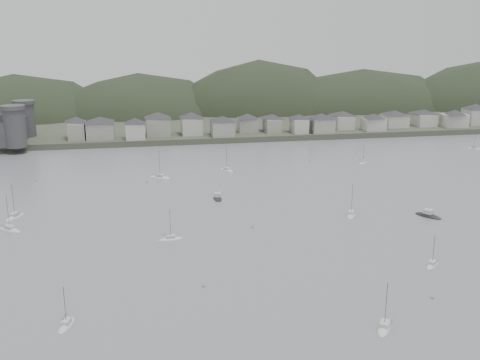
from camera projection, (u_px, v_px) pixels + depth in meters
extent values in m
plane|color=slate|center=(301.00, 289.00, 127.78)|extent=(900.00, 900.00, 0.00)
cube|color=#383D2D|center=(184.00, 109.00, 407.30)|extent=(900.00, 250.00, 3.00)
ellipsoid|color=black|center=(20.00, 136.00, 368.52)|extent=(138.98, 92.48, 81.13)
ellipsoid|color=black|center=(140.00, 131.00, 383.47)|extent=(132.08, 90.41, 79.74)
ellipsoid|color=black|center=(258.00, 131.00, 399.14)|extent=(133.88, 88.37, 101.41)
ellipsoid|color=black|center=(360.00, 126.00, 407.29)|extent=(165.81, 81.78, 82.55)
cylinder|color=#37373A|center=(15.00, 128.00, 265.64)|extent=(10.00, 10.00, 18.00)
cylinder|color=#37373A|center=(25.00, 120.00, 292.34)|extent=(10.00, 10.00, 17.00)
cube|color=#37373A|center=(21.00, 130.00, 279.70)|extent=(3.50, 30.00, 12.00)
cube|color=gray|center=(77.00, 131.00, 286.86)|extent=(8.34, 12.91, 8.59)
pyramid|color=#2C2C31|center=(76.00, 119.00, 285.35)|extent=(15.78, 15.78, 3.01)
cube|color=gray|center=(100.00, 130.00, 288.38)|extent=(13.68, 13.35, 8.36)
pyramid|color=#2C2C31|center=(100.00, 119.00, 286.92)|extent=(20.07, 20.07, 2.93)
cube|color=#B4B0A9|center=(135.00, 131.00, 286.57)|extent=(9.78, 10.20, 8.08)
pyramid|color=#2C2C31|center=(135.00, 121.00, 285.16)|extent=(14.83, 14.83, 2.83)
cube|color=gray|center=(158.00, 126.00, 297.74)|extent=(12.59, 13.33, 9.09)
pyramid|color=#2C2C31|center=(158.00, 115.00, 296.15)|extent=(19.24, 19.24, 3.18)
cube|color=#B4B0A9|center=(192.00, 126.00, 299.50)|extent=(10.74, 12.17, 8.87)
pyramid|color=#2C2C31|center=(191.00, 115.00, 297.95)|extent=(17.01, 17.01, 3.10)
cube|color=gray|center=(222.00, 128.00, 296.23)|extent=(11.63, 12.09, 7.69)
pyramid|color=#2C2C31|center=(222.00, 119.00, 294.89)|extent=(17.61, 17.61, 2.69)
cube|color=gray|center=(247.00, 125.00, 307.24)|extent=(10.37, 9.35, 7.44)
pyramid|color=#2C2C31|center=(248.00, 116.00, 305.94)|extent=(14.65, 14.65, 2.60)
cube|color=gray|center=(272.00, 125.00, 307.40)|extent=(8.24, 12.20, 7.22)
pyramid|color=#2C2C31|center=(272.00, 116.00, 306.13)|extent=(15.17, 15.17, 2.53)
cube|color=#B4B0A9|center=(299.00, 126.00, 304.88)|extent=(8.06, 10.91, 7.46)
pyramid|color=#2C2C31|center=(299.00, 117.00, 303.57)|extent=(14.08, 14.08, 2.61)
cube|color=gray|center=(322.00, 125.00, 305.65)|extent=(11.73, 11.78, 7.66)
pyramid|color=#2C2C31|center=(322.00, 116.00, 304.31)|extent=(17.46, 17.46, 2.68)
cube|color=#B4B0A9|center=(342.00, 122.00, 317.89)|extent=(10.19, 13.02, 7.33)
pyramid|color=#2C2C31|center=(343.00, 113.00, 316.60)|extent=(17.23, 17.23, 2.57)
cube|color=#B4B0A9|center=(373.00, 124.00, 312.23)|extent=(11.70, 9.81, 6.88)
pyramid|color=#2C2C31|center=(374.00, 116.00, 311.03)|extent=(15.97, 15.97, 2.41)
cube|color=#B4B0A9|center=(394.00, 121.00, 323.63)|extent=(12.83, 12.48, 7.00)
pyramid|color=#2C2C31|center=(395.00, 112.00, 322.41)|extent=(18.79, 18.79, 2.45)
cube|color=#B4B0A9|center=(423.00, 120.00, 327.42)|extent=(11.07, 13.50, 6.97)
pyramid|color=#2C2C31|center=(424.00, 112.00, 326.20)|extent=(18.25, 18.25, 2.44)
cube|color=#B4B0A9|center=(454.00, 121.00, 322.81)|extent=(13.75, 9.12, 7.34)
pyramid|color=#2C2C31|center=(455.00, 112.00, 321.53)|extent=(16.97, 16.97, 2.57)
cube|color=#B4B0A9|center=(475.00, 117.00, 331.54)|extent=(11.37, 11.57, 9.05)
pyramid|color=#2C2C31|center=(476.00, 106.00, 329.95)|extent=(17.03, 17.03, 3.17)
ellipsoid|color=silver|center=(363.00, 163.00, 248.43)|extent=(6.30, 5.77, 1.30)
cube|color=beige|center=(363.00, 161.00, 248.19)|extent=(2.66, 2.56, 0.70)
cylinder|color=#3F3F42|center=(364.00, 154.00, 247.34)|extent=(0.12, 0.12, 8.11)
cylinder|color=#3F3F42|center=(361.00, 159.00, 248.60)|extent=(2.30, 1.96, 0.10)
ellipsoid|color=silver|center=(384.00, 328.00, 110.80)|extent=(6.36, 7.78, 1.54)
cube|color=beige|center=(385.00, 323.00, 110.53)|extent=(2.92, 3.19, 0.70)
cylinder|color=#3F3F42|center=(386.00, 306.00, 109.51)|extent=(0.12, 0.12, 9.64)
cylinder|color=#3F3F42|center=(391.00, 323.00, 109.43)|extent=(2.02, 2.93, 0.10)
ellipsoid|color=silver|center=(10.00, 230.00, 164.93)|extent=(8.31, 7.49, 1.70)
cube|color=beige|center=(9.00, 227.00, 164.63)|extent=(3.49, 3.33, 0.70)
cylinder|color=#3F3F42|center=(8.00, 213.00, 163.51)|extent=(0.12, 0.12, 10.63)
cylinder|color=#3F3F42|center=(4.00, 226.00, 163.36)|extent=(3.03, 2.50, 0.10)
ellipsoid|color=silver|center=(160.00, 178.00, 223.39)|extent=(9.31, 6.87, 1.81)
cube|color=beige|center=(160.00, 175.00, 223.08)|extent=(3.73, 3.26, 0.70)
cylinder|color=#3F3F42|center=(159.00, 164.00, 221.88)|extent=(0.12, 0.12, 11.29)
cylinder|color=#3F3F42|center=(156.00, 174.00, 221.94)|extent=(3.61, 2.04, 0.10)
ellipsoid|color=silver|center=(474.00, 149.00, 278.29)|extent=(5.59, 6.41, 1.30)
cube|color=beige|center=(474.00, 147.00, 278.05)|extent=(2.51, 2.67, 0.70)
cylinder|color=#3F3F42|center=(475.00, 140.00, 277.20)|extent=(0.12, 0.12, 8.11)
cylinder|color=#3F3F42|center=(474.00, 146.00, 276.89)|extent=(1.85, 2.38, 0.10)
ellipsoid|color=silver|center=(67.00, 326.00, 111.77)|extent=(3.87, 7.05, 1.34)
cube|color=beige|center=(66.00, 321.00, 111.51)|extent=(2.05, 2.66, 0.70)
cylinder|color=#3F3F42|center=(65.00, 306.00, 110.64)|extent=(0.12, 0.12, 8.39)
cylinder|color=#3F3F42|center=(65.00, 316.00, 112.42)|extent=(0.91, 2.94, 0.10)
ellipsoid|color=silver|center=(351.00, 215.00, 178.32)|extent=(6.04, 8.44, 1.63)
cube|color=beige|center=(351.00, 212.00, 178.03)|extent=(2.90, 3.36, 0.70)
cylinder|color=#3F3F42|center=(352.00, 200.00, 176.95)|extent=(0.12, 0.12, 10.18)
cylinder|color=#3F3F42|center=(355.00, 211.00, 176.76)|extent=(1.76, 3.31, 0.10)
ellipsoid|color=silver|center=(15.00, 217.00, 176.35)|extent=(6.19, 8.82, 1.70)
cube|color=beige|center=(15.00, 214.00, 176.05)|extent=(2.99, 3.49, 0.70)
cylinder|color=#3F3F42|center=(13.00, 201.00, 174.93)|extent=(0.12, 0.12, 10.61)
cylinder|color=#3F3F42|center=(16.00, 213.00, 174.73)|extent=(1.78, 3.47, 0.10)
ellipsoid|color=silver|center=(227.00, 171.00, 235.02)|extent=(6.39, 8.24, 1.61)
cube|color=beige|center=(227.00, 168.00, 234.74)|extent=(2.98, 3.34, 0.70)
cylinder|color=#3F3F42|center=(227.00, 159.00, 233.68)|extent=(0.12, 0.12, 10.09)
cylinder|color=#3F3F42|center=(228.00, 166.00, 235.91)|extent=(1.97, 3.16, 0.10)
ellipsoid|color=silver|center=(171.00, 240.00, 157.66)|extent=(7.27, 3.10, 1.41)
cube|color=beige|center=(171.00, 236.00, 157.40)|extent=(2.64, 1.84, 0.70)
cylinder|color=#3F3F42|center=(170.00, 224.00, 156.48)|extent=(0.12, 0.12, 8.81)
cylinder|color=#3F3F42|center=(166.00, 235.00, 157.18)|extent=(3.16, 0.49, 0.10)
ellipsoid|color=silver|center=(432.00, 266.00, 140.31)|extent=(6.12, 5.91, 1.29)
cube|color=beige|center=(432.00, 262.00, 140.07)|extent=(2.62, 2.58, 0.70)
cylinder|color=#3F3F42|center=(434.00, 250.00, 139.23)|extent=(0.12, 0.12, 8.06)
cylinder|color=#3F3F42|center=(437.00, 261.00, 139.33)|extent=(2.19, 2.05, 0.10)
ellipsoid|color=black|center=(428.00, 216.00, 177.32)|extent=(7.52, 9.22, 1.96)
cube|color=beige|center=(429.00, 211.00, 176.89)|extent=(3.54, 3.60, 1.40)
cylinder|color=#3F3F42|center=(429.00, 209.00, 176.66)|extent=(0.10, 0.10, 1.20)
ellipsoid|color=black|center=(218.00, 199.00, 195.86)|extent=(3.00, 7.85, 1.71)
cube|color=beige|center=(218.00, 195.00, 195.47)|extent=(2.24, 2.39, 1.40)
cylinder|color=#3F3F42|center=(218.00, 192.00, 195.24)|extent=(0.10, 0.10, 1.20)
sphere|color=#BD6F3F|center=(309.00, 161.00, 251.10)|extent=(0.70, 0.70, 0.70)
sphere|color=#BD6F3F|center=(36.00, 181.00, 218.44)|extent=(0.70, 0.70, 0.70)
sphere|color=#BD6F3F|center=(252.00, 227.00, 167.37)|extent=(0.70, 0.70, 0.70)
sphere|color=#BD6F3F|center=(432.00, 298.00, 123.26)|extent=(0.70, 0.70, 0.70)
sphere|color=#BD6F3F|center=(147.00, 182.00, 216.84)|extent=(0.70, 0.70, 0.70)
sphere|color=#BD6F3F|center=(204.00, 286.00, 128.76)|extent=(0.70, 0.70, 0.70)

